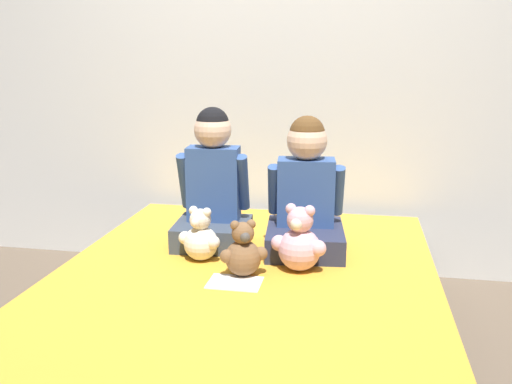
{
  "coord_description": "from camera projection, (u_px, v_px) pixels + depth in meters",
  "views": [
    {
      "loc": [
        0.43,
        -2.06,
        1.25
      ],
      "look_at": [
        0.0,
        0.25,
        0.67
      ],
      "focal_mm": 38.0,
      "sensor_mm": 36.0,
      "label": 1
    }
  ],
  "objects": [
    {
      "name": "ground_plane",
      "position": [
        245.0,
        355.0,
        2.34
      ],
      "size": [
        14.0,
        14.0,
        0.0
      ],
      "primitive_type": "plane",
      "color": "brown"
    },
    {
      "name": "child_on_right",
      "position": [
        306.0,
        196.0,
        2.47
      ],
      "size": [
        0.38,
        0.42,
        0.61
      ],
      "rotation": [
        0.0,
        0.0,
        0.1
      ],
      "color": "#282D47",
      "rests_on": "bed"
    },
    {
      "name": "child_on_left",
      "position": [
        213.0,
        188.0,
        2.54
      ],
      "size": [
        0.37,
        0.34,
        0.65
      ],
      "rotation": [
        0.0,
        0.0,
        0.07
      ],
      "color": "#384251",
      "rests_on": "bed"
    },
    {
      "name": "sign_card",
      "position": [
        235.0,
        283.0,
        2.13
      ],
      "size": [
        0.21,
        0.15,
        0.0
      ],
      "color": "white",
      "rests_on": "bed"
    },
    {
      "name": "wall_behind_bed",
      "position": [
        283.0,
        58.0,
        3.07
      ],
      "size": [
        8.0,
        0.06,
        2.5
      ],
      "color": "silver",
      "rests_on": "ground_plane"
    },
    {
      "name": "teddy_bear_between_children",
      "position": [
        243.0,
        252.0,
        2.19
      ],
      "size": [
        0.18,
        0.15,
        0.23
      ],
      "rotation": [
        0.0,
        0.0,
        0.41
      ],
      "color": "brown",
      "rests_on": "bed"
    },
    {
      "name": "teddy_bear_held_by_right_child",
      "position": [
        299.0,
        243.0,
        2.24
      ],
      "size": [
        0.23,
        0.18,
        0.28
      ],
      "rotation": [
        0.0,
        0.0,
        -0.21
      ],
      "color": "#DBA3B2",
      "rests_on": "bed"
    },
    {
      "name": "teddy_bear_held_by_left_child",
      "position": [
        201.0,
        238.0,
        2.36
      ],
      "size": [
        0.2,
        0.15,
        0.24
      ],
      "rotation": [
        0.0,
        0.0,
        -0.25
      ],
      "color": "silver",
      "rests_on": "bed"
    },
    {
      "name": "bed",
      "position": [
        245.0,
        314.0,
        2.3
      ],
      "size": [
        1.59,
        1.9,
        0.39
      ],
      "color": "#473828",
      "rests_on": "ground_plane"
    }
  ]
}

